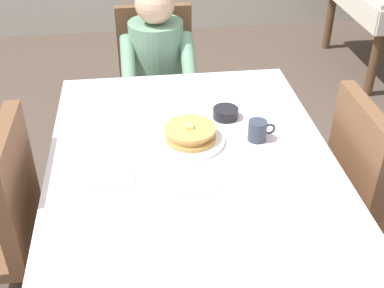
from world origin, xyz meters
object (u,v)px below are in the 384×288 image
(diner_person, at_px, (158,66))
(chair_right_side, at_px, (373,188))
(knife_right_of_plate, at_px, (237,141))
(chair_diner, at_px, (157,76))
(bowl_butter, at_px, (226,113))
(dining_table_main, at_px, (192,179))
(cup_coffee, at_px, (258,131))
(fork_left_of_plate, at_px, (143,147))
(spoon_near_edge, at_px, (198,195))
(plate_breakfast, at_px, (190,140))
(breakfast_stack, at_px, (190,133))

(diner_person, bearing_deg, chair_right_side, 129.63)
(diner_person, relative_size, knife_right_of_plate, 5.60)
(chair_diner, distance_m, bowl_butter, 0.94)
(chair_diner, xyz_separation_m, diner_person, (-0.00, -0.16, 0.14))
(chair_right_side, bearing_deg, dining_table_main, -90.00)
(chair_diner, bearing_deg, dining_table_main, 93.38)
(knife_right_of_plate, bearing_deg, diner_person, 21.37)
(cup_coffee, relative_size, bowl_butter, 1.03)
(dining_table_main, relative_size, fork_left_of_plate, 8.47)
(cup_coffee, height_order, spoon_near_edge, cup_coffee)
(fork_left_of_plate, xyz_separation_m, knife_right_of_plate, (0.38, 0.00, 0.00))
(diner_person, height_order, fork_left_of_plate, diner_person)
(chair_right_side, bearing_deg, knife_right_of_plate, -100.74)
(chair_right_side, bearing_deg, plate_breakfast, -99.57)
(dining_table_main, bearing_deg, spoon_near_edge, -92.12)
(chair_right_side, height_order, breakfast_stack, chair_right_side)
(chair_right_side, relative_size, spoon_near_edge, 6.20)
(dining_table_main, bearing_deg, bowl_butter, 58.55)
(breakfast_stack, bearing_deg, cup_coffee, -3.13)
(plate_breakfast, distance_m, breakfast_stack, 0.03)
(chair_diner, bearing_deg, chair_right_side, 125.67)
(dining_table_main, xyz_separation_m, diner_person, (-0.07, 1.01, 0.02))
(chair_diner, distance_m, spoon_near_edge, 1.39)
(plate_breakfast, distance_m, bowl_butter, 0.25)
(diner_person, height_order, plate_breakfast, diner_person)
(diner_person, bearing_deg, bowl_butter, 109.46)
(bowl_butter, relative_size, knife_right_of_plate, 0.55)
(cup_coffee, bearing_deg, chair_right_side, -12.96)
(dining_table_main, height_order, plate_breakfast, plate_breakfast)
(plate_breakfast, relative_size, bowl_butter, 2.55)
(breakfast_stack, xyz_separation_m, knife_right_of_plate, (0.19, -0.02, -0.04))
(chair_right_side, relative_size, fork_left_of_plate, 5.17)
(plate_breakfast, relative_size, fork_left_of_plate, 1.56)
(chair_diner, height_order, cup_coffee, chair_diner)
(chair_right_side, distance_m, plate_breakfast, 0.80)
(fork_left_of_plate, distance_m, spoon_near_edge, 0.36)
(chair_diner, height_order, diner_person, diner_person)
(plate_breakfast, bearing_deg, chair_diner, 94.18)
(bowl_butter, relative_size, spoon_near_edge, 0.73)
(chair_diner, bearing_deg, bowl_butter, 106.17)
(diner_person, bearing_deg, knife_right_of_plate, 106.39)
(bowl_butter, height_order, knife_right_of_plate, bowl_butter)
(diner_person, xyz_separation_m, cup_coffee, (0.35, -0.90, 0.11))
(plate_breakfast, height_order, breakfast_stack, breakfast_stack)
(breakfast_stack, bearing_deg, plate_breakfast, 29.29)
(chair_diner, xyz_separation_m, spoon_near_edge, (0.06, -1.38, 0.21))
(dining_table_main, height_order, cup_coffee, cup_coffee)
(fork_left_of_plate, bearing_deg, cup_coffee, -95.12)
(cup_coffee, height_order, knife_right_of_plate, cup_coffee)
(breakfast_stack, xyz_separation_m, bowl_butter, (0.18, 0.17, -0.02))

